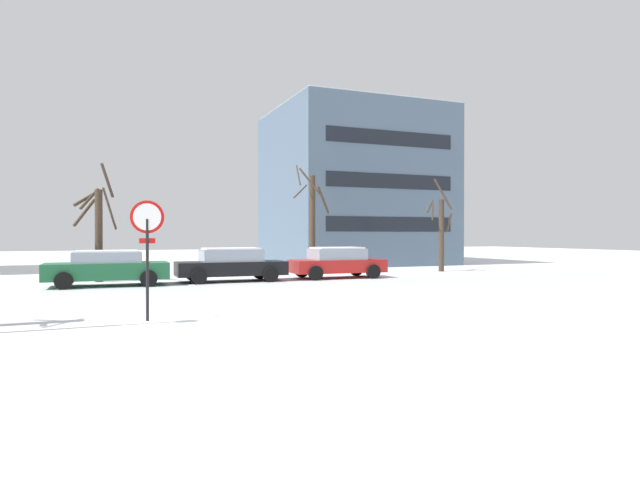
{
  "coord_description": "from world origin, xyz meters",
  "views": [
    {
      "loc": [
        -2.87,
        -14.57,
        1.99
      ],
      "look_at": [
        5.16,
        4.98,
        1.79
      ],
      "focal_mm": 30.85,
      "sensor_mm": 36.0,
      "label": 1
    }
  ],
  "objects_px": {
    "parked_car_green": "(107,267)",
    "parked_car_red": "(337,262)",
    "parked_car_black": "(231,264)",
    "stop_sign": "(147,236)"
  },
  "relations": [
    {
      "from": "parked_car_black",
      "to": "parked_car_red",
      "type": "height_order",
      "value": "parked_car_black"
    },
    {
      "from": "stop_sign",
      "to": "parked_car_red",
      "type": "xyz_separation_m",
      "value": [
        9.17,
        9.78,
        -1.23
      ]
    },
    {
      "from": "parked_car_black",
      "to": "stop_sign",
      "type": "bearing_deg",
      "value": -113.4
    },
    {
      "from": "stop_sign",
      "to": "parked_car_red",
      "type": "height_order",
      "value": "stop_sign"
    },
    {
      "from": "stop_sign",
      "to": "parked_car_green",
      "type": "height_order",
      "value": "stop_sign"
    },
    {
      "from": "stop_sign",
      "to": "parked_car_black",
      "type": "relative_size",
      "value": 0.6
    },
    {
      "from": "parked_car_green",
      "to": "parked_car_red",
      "type": "bearing_deg",
      "value": 1.09
    },
    {
      "from": "parked_car_green",
      "to": "parked_car_black",
      "type": "bearing_deg",
      "value": 2.66
    },
    {
      "from": "parked_car_black",
      "to": "parked_car_red",
      "type": "relative_size",
      "value": 1.07
    },
    {
      "from": "parked_car_red",
      "to": "parked_car_black",
      "type": "bearing_deg",
      "value": 179.51
    }
  ]
}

